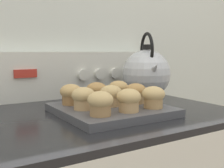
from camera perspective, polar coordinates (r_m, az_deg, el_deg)
name	(u,v)px	position (r m, az deg, el deg)	size (l,w,h in m)	color
wall_back	(60,21)	(1.18, -10.48, 12.49)	(8.00, 0.05, 2.40)	silver
control_panel	(67,75)	(1.13, -9.13, 1.86)	(0.75, 0.07, 0.18)	silver
muffin_pan	(111,110)	(0.84, -0.28, -5.25)	(0.30, 0.30, 0.02)	#4C4C51
muffin_r0_c0	(100,103)	(0.71, -2.38, -3.86)	(0.07, 0.07, 0.06)	#A37A4C
muffin_r0_c1	(129,100)	(0.76, 3.39, -3.21)	(0.07, 0.07, 0.06)	tan
muffin_r0_c2	(153,97)	(0.81, 8.39, -2.56)	(0.07, 0.07, 0.06)	tan
muffin_r1_c0	(83,98)	(0.79, -5.81, -2.82)	(0.07, 0.07, 0.06)	tan
muffin_r1_c1	(111,95)	(0.83, -0.19, -2.27)	(0.07, 0.07, 0.06)	tan
muffin_r1_c2	(136,93)	(0.88, 4.82, -1.81)	(0.07, 0.07, 0.06)	tan
muffin_r2_c0	(71,94)	(0.87, -8.34, -1.99)	(0.07, 0.07, 0.06)	olive
muffin_r2_c1	(96,92)	(0.91, -3.30, -1.55)	(0.07, 0.07, 0.06)	olive
muffin_r2_c2	(118,89)	(0.95, 1.32, -1.12)	(0.07, 0.07, 0.06)	#A37A4C
tea_kettle	(146,73)	(1.11, 7.01, 2.25)	(0.19, 0.23, 0.26)	silver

